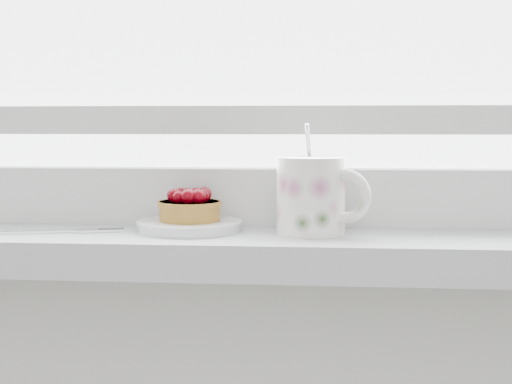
# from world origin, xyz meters

# --- Properties ---
(saucer) EXTENTS (0.12, 0.12, 0.01)m
(saucer) POSITION_xyz_m (-0.05, 1.90, 0.95)
(saucer) COLOR silver
(saucer) RESTS_ON windowsill
(raspberry_tart) EXTENTS (0.07, 0.07, 0.04)m
(raspberry_tart) POSITION_xyz_m (-0.05, 1.90, 0.97)
(raspberry_tart) COLOR #8B5E1E
(raspberry_tart) RESTS_ON saucer
(floral_mug) EXTENTS (0.12, 0.10, 0.13)m
(floral_mug) POSITION_xyz_m (0.10, 1.89, 0.99)
(floral_mug) COLOR white
(floral_mug) RESTS_ON windowsill
(fork) EXTENTS (0.17, 0.07, 0.00)m
(fork) POSITION_xyz_m (-0.21, 1.87, 0.94)
(fork) COLOR silver
(fork) RESTS_ON windowsill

